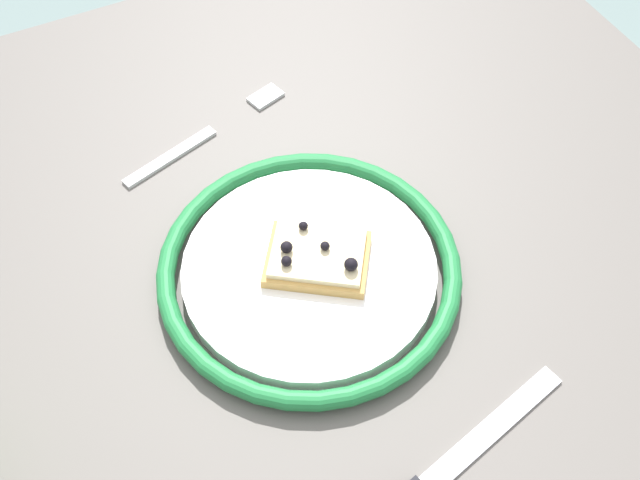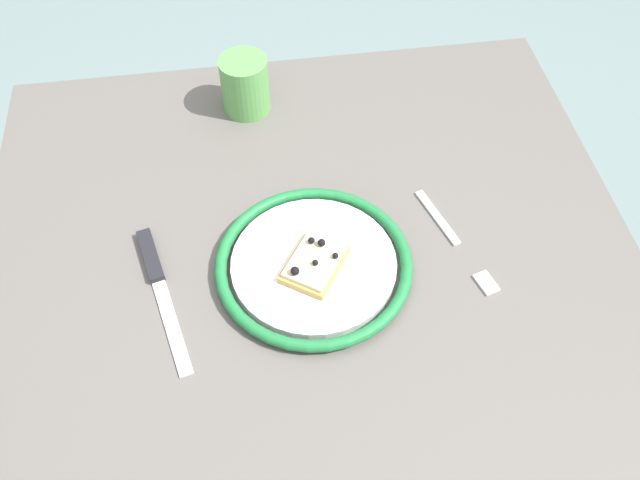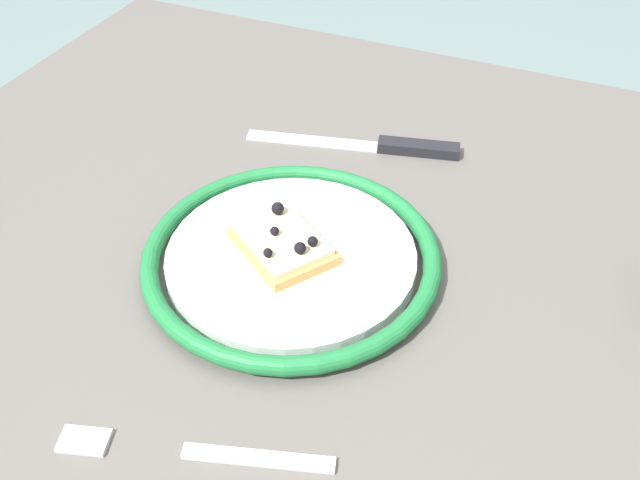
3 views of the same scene
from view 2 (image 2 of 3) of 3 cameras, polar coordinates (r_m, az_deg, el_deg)
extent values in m
plane|color=slate|center=(1.64, -0.27, -18.42)|extent=(6.00, 6.00, 0.00)
cube|color=#5B5651|center=(0.96, -0.44, -3.48)|extent=(0.93, 0.94, 0.04)
cylinder|color=#4C4742|center=(1.58, 12.12, 2.73)|extent=(0.05, 0.05, 0.74)
cylinder|color=#4C4742|center=(1.54, -17.56, -0.67)|extent=(0.05, 0.05, 0.74)
cylinder|color=white|center=(0.94, -0.67, -2.17)|extent=(0.23, 0.23, 0.02)
torus|color=#1E7238|center=(0.93, -0.67, -2.02)|extent=(0.27, 0.27, 0.02)
cube|color=tan|center=(0.92, -0.26, -2.25)|extent=(0.11, 0.11, 0.01)
cube|color=beige|center=(0.91, -0.26, -1.96)|extent=(0.09, 0.10, 0.01)
sphere|color=black|center=(0.92, 0.13, -0.22)|extent=(0.01, 0.01, 0.01)
sphere|color=black|center=(0.90, -2.11, -2.60)|extent=(0.01, 0.01, 0.01)
sphere|color=black|center=(0.93, -0.47, -0.01)|extent=(0.01, 0.01, 0.01)
sphere|color=black|center=(0.91, 1.29, -1.26)|extent=(0.01, 0.01, 0.01)
sphere|color=black|center=(0.91, -0.24, -1.89)|extent=(0.01, 0.01, 0.01)
cube|color=silver|center=(0.91, -12.29, -7.12)|extent=(0.05, 0.15, 0.00)
cube|color=black|center=(0.98, -14.02, -1.29)|extent=(0.04, 0.09, 0.01)
cube|color=silver|center=(1.01, 9.82, 1.88)|extent=(0.04, 0.11, 0.00)
cube|color=silver|center=(0.96, 13.77, -3.52)|extent=(0.03, 0.04, 0.00)
cylinder|color=#599E4C|center=(1.14, -6.30, 12.80)|extent=(0.08, 0.08, 0.10)
camera|label=1|loc=(0.78, -34.22, 30.77)|focal=42.83mm
camera|label=3|loc=(0.96, 27.63, 28.37)|focal=40.69mm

